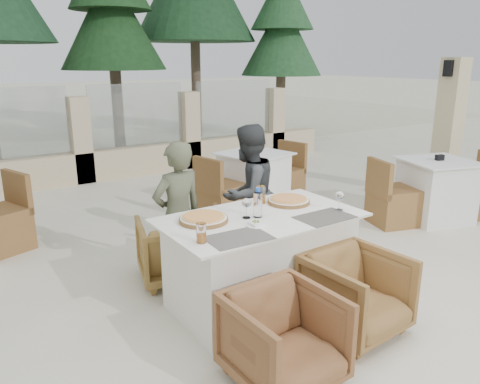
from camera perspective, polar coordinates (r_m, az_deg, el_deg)
ground at (r=4.07m, az=1.12°, el=-13.14°), size 80.00×80.00×0.00m
sand_patch at (r=17.15m, az=-27.03°, el=7.64°), size 30.00×16.00×0.01m
perimeter_wall_far at (r=8.06m, az=-18.92°, el=6.70°), size 10.00×0.34×1.60m
lantern_pillar at (r=7.44m, az=24.06°, el=7.02°), size 0.34×0.34×2.00m
pine_centre at (r=10.73m, az=-15.30°, el=18.22°), size 2.20×2.20×5.00m
pine_far_right at (r=12.07m, az=5.09°, el=17.20°), size 1.98×1.98×4.50m
dining_table at (r=3.88m, az=2.50°, el=-8.36°), size 1.60×0.90×0.77m
placemat_near_left at (r=3.29m, az=-0.20°, el=-5.60°), size 0.47×0.32×0.00m
placemat_near_right at (r=3.77m, az=10.29°, el=-3.03°), size 0.45×0.30×0.00m
pizza_left at (r=3.62m, az=-4.47°, el=-3.24°), size 0.47×0.47×0.05m
pizza_right at (r=4.08m, az=5.94°, el=-1.04°), size 0.37×0.37×0.05m
water_bottle at (r=3.68m, az=2.19°, el=-1.30°), size 0.09×0.09×0.24m
wine_glass_centre at (r=3.66m, az=0.79°, el=-1.83°), size 0.10×0.10×0.18m
wine_glass_corner at (r=3.93m, az=12.03°, el=-0.93°), size 0.09×0.09×0.18m
beer_glass_left at (r=3.20m, az=-4.75°, el=-5.02°), size 0.08×0.08×0.14m
beer_glass_right at (r=4.05m, az=2.56°, el=-0.33°), size 0.09×0.09×0.15m
olive_dish at (r=3.51m, az=1.97°, el=-3.83°), size 0.11×0.11×0.04m
armchair_far_left at (r=4.38m, az=-8.08°, el=-6.94°), size 0.77×0.78×0.58m
armchair_far_right at (r=4.73m, az=0.71°, el=-5.12°), size 0.79×0.80×0.56m
armchair_near_left at (r=3.07m, az=5.35°, el=-17.41°), size 0.65×0.67×0.60m
armchair_near_right at (r=3.65m, az=13.98°, el=-11.91°), size 0.69×0.71×0.61m
diner_left at (r=4.10m, az=-7.56°, el=-2.95°), size 0.51×0.36×1.32m
diner_right at (r=4.63m, az=0.97°, el=-0.23°), size 0.80×0.71×1.38m
bg_table_b at (r=6.34m, az=1.69°, el=1.37°), size 1.77×1.14×0.77m
bg_table_c at (r=6.37m, az=22.75°, el=0.20°), size 1.81×1.28×0.77m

